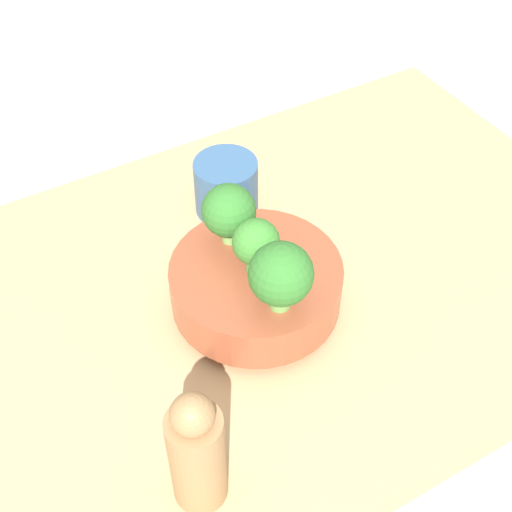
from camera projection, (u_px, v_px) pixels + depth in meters
The scene contains 8 objects.
ground_plane at pixel (267, 303), 0.93m from camera, with size 6.00×6.00×0.00m, color #ADA89E.
table at pixel (267, 292), 0.92m from camera, with size 0.96×0.62×0.04m.
bowl at pixel (256, 285), 0.84m from camera, with size 0.20×0.20×0.07m.
broccoli_floret_back at pixel (229, 211), 0.82m from camera, with size 0.06×0.06×0.08m.
broccoli_floret_center at pixel (256, 244), 0.79m from camera, with size 0.05×0.05×0.07m.
broccoli_floret_front at pixel (281, 275), 0.75m from camera, with size 0.07×0.07×0.09m.
cup at pixel (226, 187), 0.97m from camera, with size 0.09×0.09×0.08m.
pepper_mill at pixel (197, 452), 0.65m from camera, with size 0.05×0.05×0.16m.
Camera 1 is at (-0.31, -0.52, 0.72)m, focal length 50.00 mm.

